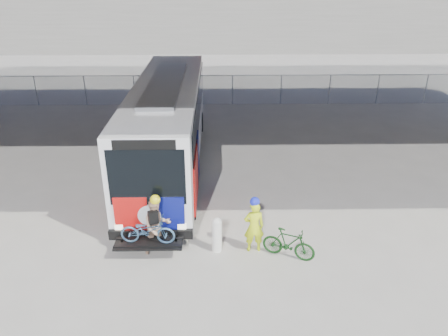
{
  "coord_description": "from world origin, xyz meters",
  "views": [
    {
      "loc": [
        0.04,
        -14.32,
        7.9
      ],
      "look_at": [
        0.27,
        -0.82,
        1.6
      ],
      "focal_mm": 35.0,
      "sensor_mm": 36.0,
      "label": 1
    }
  ],
  "objects_px": {
    "cyclist_hivis": "(254,225)",
    "cyclist_tan": "(157,226)",
    "bike_parked": "(289,244)",
    "bus": "(168,118)",
    "bollard": "(217,233)"
  },
  "relations": [
    {
      "from": "bus",
      "to": "bollard",
      "type": "height_order",
      "value": "bus"
    },
    {
      "from": "bus",
      "to": "cyclist_hivis",
      "type": "bearing_deg",
      "value": -63.79
    },
    {
      "from": "cyclist_hivis",
      "to": "cyclist_tan",
      "type": "xyz_separation_m",
      "value": [
        -2.87,
        -0.0,
        0.03
      ]
    },
    {
      "from": "bike_parked",
      "to": "bus",
      "type": "bearing_deg",
      "value": 55.16
    },
    {
      "from": "bus",
      "to": "bollard",
      "type": "bearing_deg",
      "value": -72.36
    },
    {
      "from": "cyclist_hivis",
      "to": "bollard",
      "type": "bearing_deg",
      "value": -4.38
    },
    {
      "from": "cyclist_hivis",
      "to": "bike_parked",
      "type": "height_order",
      "value": "cyclist_hivis"
    },
    {
      "from": "bike_parked",
      "to": "cyclist_tan",
      "type": "bearing_deg",
      "value": 108.18
    },
    {
      "from": "cyclist_tan",
      "to": "bike_parked",
      "type": "xyz_separation_m",
      "value": [
        3.88,
        -0.37,
        -0.43
      ]
    },
    {
      "from": "bus",
      "to": "bike_parked",
      "type": "relative_size",
      "value": 8.14
    },
    {
      "from": "bus",
      "to": "bike_parked",
      "type": "xyz_separation_m",
      "value": [
        4.12,
        -6.7,
        -1.63
      ]
    },
    {
      "from": "bollard",
      "to": "cyclist_tan",
      "type": "height_order",
      "value": "cyclist_tan"
    },
    {
      "from": "bollard",
      "to": "bike_parked",
      "type": "relative_size",
      "value": 0.72
    },
    {
      "from": "cyclist_tan",
      "to": "bike_parked",
      "type": "height_order",
      "value": "cyclist_tan"
    },
    {
      "from": "bus",
      "to": "bollard",
      "type": "xyz_separation_m",
      "value": [
        2.01,
        -6.33,
        -1.5
      ]
    }
  ]
}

